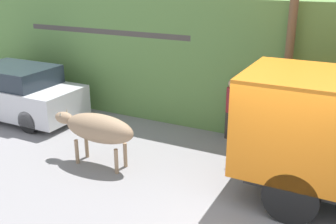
{
  "coord_description": "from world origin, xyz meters",
  "views": [
    {
      "loc": [
        1.11,
        -6.15,
        4.31
      ],
      "look_at": [
        -2.51,
        0.93,
        1.48
      ],
      "focal_mm": 42.0,
      "sensor_mm": 36.0,
      "label": 1
    }
  ],
  "objects_px": {
    "brown_cow": "(98,128)",
    "utility_pole": "(290,40)",
    "pedestrian_on_hill": "(231,106)",
    "parked_suv": "(15,93)"
  },
  "relations": [
    {
      "from": "brown_cow",
      "to": "utility_pole",
      "type": "bearing_deg",
      "value": 36.63
    },
    {
      "from": "brown_cow",
      "to": "parked_suv",
      "type": "xyz_separation_m",
      "value": [
        -4.3,
        1.51,
        -0.13
      ]
    },
    {
      "from": "brown_cow",
      "to": "parked_suv",
      "type": "height_order",
      "value": "parked_suv"
    },
    {
      "from": "parked_suv",
      "to": "pedestrian_on_hill",
      "type": "bearing_deg",
      "value": 13.69
    },
    {
      "from": "brown_cow",
      "to": "pedestrian_on_hill",
      "type": "relative_size",
      "value": 1.31
    },
    {
      "from": "pedestrian_on_hill",
      "to": "brown_cow",
      "type": "bearing_deg",
      "value": 53.87
    },
    {
      "from": "brown_cow",
      "to": "parked_suv",
      "type": "distance_m",
      "value": 4.56
    },
    {
      "from": "parked_suv",
      "to": "pedestrian_on_hill",
      "type": "relative_size",
      "value": 2.65
    },
    {
      "from": "pedestrian_on_hill",
      "to": "utility_pole",
      "type": "xyz_separation_m",
      "value": [
        1.35,
        0.05,
        1.86
      ]
    },
    {
      "from": "brown_cow",
      "to": "pedestrian_on_hill",
      "type": "xyz_separation_m",
      "value": [
        2.24,
        2.89,
        0.01
      ]
    }
  ]
}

